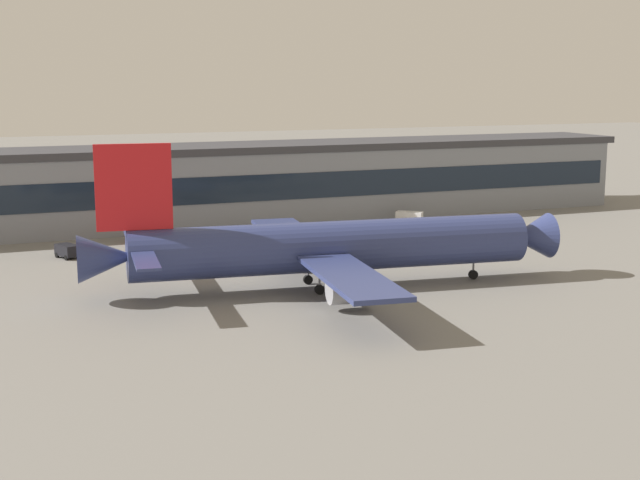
# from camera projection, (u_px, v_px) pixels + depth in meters

# --- Properties ---
(ground_plane) EXTENTS (600.00, 600.00, 0.00)m
(ground_plane) POSITION_uv_depth(u_px,v_px,m) (370.00, 295.00, 100.81)
(ground_plane) COLOR slate
(terminal_building) EXTENTS (147.53, 15.43, 13.10)m
(terminal_building) POSITION_uv_depth(u_px,v_px,m) (229.00, 183.00, 150.15)
(terminal_building) COLOR gray
(terminal_building) RESTS_ON ground_plane
(airliner) EXTENTS (56.56, 48.23, 17.19)m
(airliner) POSITION_uv_depth(u_px,v_px,m) (326.00, 247.00, 102.94)
(airliner) COLOR navy
(airliner) RESTS_ON ground_plane
(pushback_tractor) EXTENTS (4.96, 5.40, 1.75)m
(pushback_tractor) POSITION_uv_depth(u_px,v_px,m) (143.00, 236.00, 132.46)
(pushback_tractor) COLOR red
(pushback_tractor) RESTS_ON ground_plane
(belt_loader) EXTENTS (6.32, 5.44, 1.95)m
(belt_loader) POSITION_uv_depth(u_px,v_px,m) (215.00, 237.00, 130.83)
(belt_loader) COLOR gray
(belt_loader) RESTS_ON ground_plane
(baggage_tug) EXTENTS (3.22, 4.09, 1.85)m
(baggage_tug) POSITION_uv_depth(u_px,v_px,m) (68.00, 250.00, 120.99)
(baggage_tug) COLOR black
(baggage_tug) RESTS_ON ground_plane
(follow_me_car) EXTENTS (4.58, 4.30, 1.85)m
(follow_me_car) POSITION_uv_depth(u_px,v_px,m) (409.00, 216.00, 150.73)
(follow_me_car) COLOR white
(follow_me_car) RESTS_ON ground_plane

